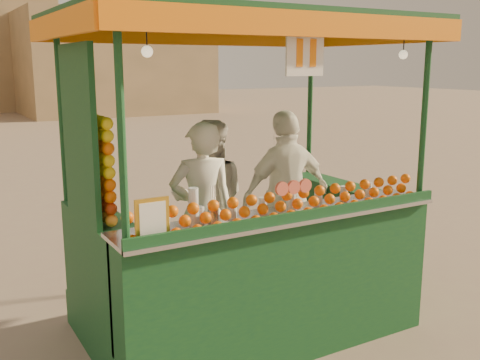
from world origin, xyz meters
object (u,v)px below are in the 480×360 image
juice_cart (242,236)px  vendor_left (202,211)px  vendor_right (286,194)px  vendor_middle (209,200)px

juice_cart → vendor_left: 0.43m
vendor_right → vendor_middle: bearing=-26.3°
vendor_middle → juice_cart: bearing=120.5°
juice_cart → vendor_middle: size_ratio=1.98×
vendor_left → vendor_right: (0.97, 0.05, 0.03)m
juice_cart → vendor_middle: juice_cart is taller
vendor_middle → vendor_right: bearing=-176.6°
vendor_left → vendor_middle: (0.28, 0.40, -0.02)m
juice_cart → vendor_right: (0.69, 0.30, 0.25)m
juice_cart → vendor_middle: 0.68m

